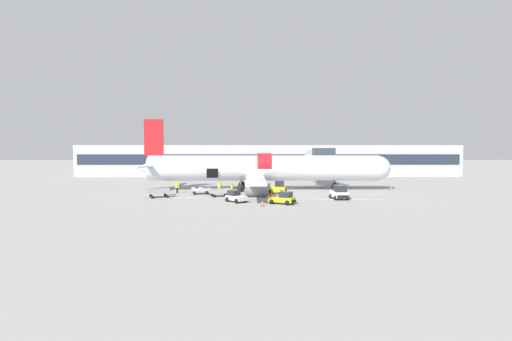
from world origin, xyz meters
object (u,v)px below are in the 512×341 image
object	(u,v)px
airplane	(261,169)
ground_crew_driver	(219,188)
baggage_tug_spare	(283,199)
baggage_cart_loading	(202,191)
baggage_cart_queued	(221,193)
baggage_tug_rear	(277,188)
ground_crew_supervisor	(177,187)
baggage_cart_empty	(159,193)
ground_crew_loader_a	(232,189)
ground_crew_loader_b	(221,186)
baggage_tug_lead	(236,197)
baggage_tug_mid	(339,193)

from	to	relation	value
airplane	ground_crew_driver	bearing A→B (deg)	-139.65
ground_crew_driver	baggage_tug_spare	bearing A→B (deg)	-50.76
baggage_cart_loading	baggage_cart_queued	bearing A→B (deg)	-43.19
baggage_tug_rear	ground_crew_driver	distance (m)	8.16
airplane	baggage_tug_spare	distance (m)	15.32
baggage_tug_spare	baggage_cart_loading	bearing A→B (deg)	137.52
baggage_cart_loading	ground_crew_supervisor	world-z (taller)	ground_crew_supervisor
airplane	baggage_tug_spare	xyz separation A→B (m)	(2.01, -14.95, -2.69)
baggage_tug_rear	baggage_cart_empty	world-z (taller)	baggage_tug_rear
airplane	baggage_tug_spare	world-z (taller)	airplane
baggage_cart_empty	ground_crew_driver	bearing A→B (deg)	28.71
ground_crew_loader_a	ground_crew_loader_b	world-z (taller)	ground_crew_loader_a
airplane	baggage_tug_lead	size ratio (longest dim) A/B	13.73
ground_crew_loader_b	baggage_tug_rear	bearing A→B (deg)	-14.64
baggage_tug_rear	baggage_cart_loading	world-z (taller)	baggage_tug_rear
ground_crew_loader_b	baggage_cart_loading	bearing A→B (deg)	-131.43
baggage_cart_loading	baggage_cart_queued	xyz separation A→B (m)	(2.88, -2.71, 0.00)
baggage_tug_lead	baggage_tug_spare	xyz separation A→B (m)	(5.33, -1.70, 0.03)
baggage_tug_lead	ground_crew_driver	xyz separation A→B (m)	(-2.70, 8.14, 0.25)
baggage_tug_lead	ground_crew_loader_a	world-z (taller)	ground_crew_loader_a
baggage_cart_empty	baggage_tug_lead	bearing A→B (deg)	-22.33
ground_crew_loader_b	baggage_tug_lead	bearing A→B (deg)	-75.47
baggage_tug_mid	ground_crew_loader_b	xyz separation A→B (m)	(-15.38, 8.42, 0.07)
baggage_cart_empty	airplane	bearing A→B (deg)	34.37
airplane	baggage_cart_loading	xyz separation A→B (m)	(-8.44, -5.38, -2.83)
baggage_cart_queued	ground_crew_loader_a	distance (m)	2.39
ground_crew_loader_a	ground_crew_driver	bearing A→B (deg)	150.25
baggage_tug_mid	baggage_tug_spare	world-z (taller)	baggage_tug_mid
baggage_tug_mid	ground_crew_loader_b	bearing A→B (deg)	151.32
ground_crew_driver	baggage_tug_lead	bearing A→B (deg)	-71.63
baggage_tug_mid	ground_crew_loader_a	world-z (taller)	baggage_tug_mid
baggage_tug_rear	ground_crew_loader_b	bearing A→B (deg)	165.36
baggage_tug_lead	baggage_tug_rear	xyz separation A→B (m)	(5.45, 8.44, 0.16)
baggage_tug_rear	baggage_cart_queued	distance (m)	8.36
baggage_tug_spare	baggage_tug_lead	bearing A→B (deg)	162.34
baggage_tug_mid	ground_crew_driver	bearing A→B (deg)	158.71
baggage_tug_lead	baggage_cart_loading	world-z (taller)	baggage_tug_lead
baggage_tug_mid	ground_crew_loader_a	xyz separation A→B (m)	(-13.49, 4.92, 0.09)
baggage_tug_rear	baggage_cart_loading	distance (m)	10.60
baggage_tug_lead	ground_crew_driver	distance (m)	8.58
baggage_tug_lead	baggage_tug_mid	xyz separation A→B (m)	(12.64, 2.16, 0.17)
baggage_tug_lead	baggage_cart_queued	size ratio (longest dim) A/B	0.79
ground_crew_driver	baggage_tug_mid	bearing A→B (deg)	-21.29
baggage_cart_queued	ground_crew_loader_b	world-z (taller)	ground_crew_loader_b
ground_crew_driver	ground_crew_loader_a	bearing A→B (deg)	-29.75
ground_crew_driver	ground_crew_loader_b	bearing A→B (deg)	90.90
baggage_tug_lead	baggage_tug_mid	distance (m)	12.83
baggage_tug_spare	baggage_cart_loading	xyz separation A→B (m)	(-10.45, 9.57, -0.13)
airplane	baggage_tug_mid	world-z (taller)	airplane
baggage_cart_loading	airplane	bearing A→B (deg)	32.50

